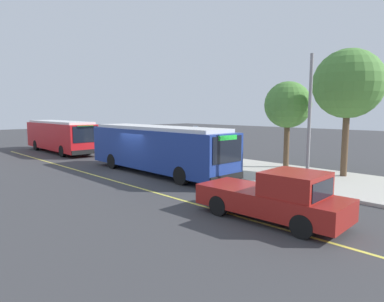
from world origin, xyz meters
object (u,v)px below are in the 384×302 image
at_px(transit_bus_second, 60,135).
at_px(pickup_truck, 276,197).
at_px(route_sign_post, 196,141).
at_px(pedestrian_commuter, 187,150).
at_px(transit_bus_main, 157,148).
at_px(waiting_bench, 197,153).

bearing_deg(transit_bus_second, pickup_truck, -6.07).
xyz_separation_m(route_sign_post, pedestrian_commuter, (-1.88, 0.93, -0.84)).
bearing_deg(route_sign_post, transit_bus_main, -115.60).
bearing_deg(transit_bus_main, transit_bus_second, -179.96).
xyz_separation_m(waiting_bench, pedestrian_commuter, (1.02, -2.06, 0.48)).
relative_size(pickup_truck, waiting_bench, 3.43).
height_order(transit_bus_main, pickup_truck, transit_bus_main).
xyz_separation_m(pickup_truck, waiting_bench, (-12.01, 7.94, -0.22)).
height_order(transit_bus_second, route_sign_post, same).
relative_size(transit_bus_main, route_sign_post, 4.14).
distance_m(waiting_bench, pedestrian_commuter, 2.35).
height_order(pickup_truck, pedestrian_commuter, pickup_truck).
bearing_deg(waiting_bench, pedestrian_commuter, -63.53).
bearing_deg(pedestrian_commuter, pickup_truck, -28.17).
xyz_separation_m(transit_bus_second, waiting_bench, (12.97, 5.29, -0.98)).
distance_m(transit_bus_main, pedestrian_commuter, 3.35).
xyz_separation_m(transit_bus_second, pickup_truck, (24.98, -2.65, -0.76)).
bearing_deg(transit_bus_main, waiting_bench, 108.89).
relative_size(transit_bus_main, waiting_bench, 7.24).
bearing_deg(transit_bus_second, pedestrian_commuter, 13.00).
relative_size(transit_bus_second, pedestrian_commuter, 6.48).
height_order(waiting_bench, pedestrian_commuter, pedestrian_commuter).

